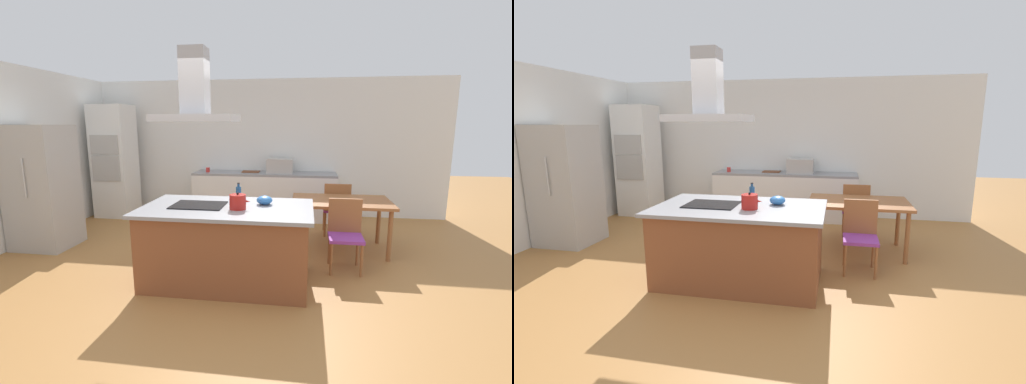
# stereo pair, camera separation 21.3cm
# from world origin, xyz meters

# --- Properties ---
(ground) EXTENTS (16.00, 16.00, 0.00)m
(ground) POSITION_xyz_m (0.00, 1.50, 0.00)
(ground) COLOR #AD753D
(wall_back) EXTENTS (7.20, 0.10, 2.70)m
(wall_back) POSITION_xyz_m (0.00, 3.25, 1.35)
(wall_back) COLOR white
(wall_back) RESTS_ON ground
(wall_left) EXTENTS (0.10, 8.80, 2.70)m
(wall_left) POSITION_xyz_m (-3.45, 1.00, 1.35)
(wall_left) COLOR white
(wall_left) RESTS_ON ground
(kitchen_island) EXTENTS (1.95, 1.13, 0.90)m
(kitchen_island) POSITION_xyz_m (0.00, 0.00, 0.45)
(kitchen_island) COLOR brown
(kitchen_island) RESTS_ON ground
(cooktop) EXTENTS (0.60, 0.44, 0.01)m
(cooktop) POSITION_xyz_m (-0.34, 0.00, 0.91)
(cooktop) COLOR black
(cooktop) RESTS_ON kitchen_island
(tea_kettle) EXTENTS (0.24, 0.18, 0.19)m
(tea_kettle) POSITION_xyz_m (0.15, -0.10, 0.98)
(tea_kettle) COLOR #B21E19
(tea_kettle) RESTS_ON kitchen_island
(olive_oil_bottle) EXTENTS (0.06, 0.06, 0.24)m
(olive_oil_bottle) POSITION_xyz_m (0.09, 0.23, 1.00)
(olive_oil_bottle) COLOR navy
(olive_oil_bottle) RESTS_ON kitchen_island
(mixing_bowl) EXTENTS (0.19, 0.19, 0.10)m
(mixing_bowl) POSITION_xyz_m (0.41, 0.17, 0.95)
(mixing_bowl) COLOR #2D6BB7
(mixing_bowl) RESTS_ON kitchen_island
(back_counter) EXTENTS (2.77, 0.62, 0.90)m
(back_counter) POSITION_xyz_m (0.08, 2.88, 0.45)
(back_counter) COLOR white
(back_counter) RESTS_ON ground
(countertop_microwave) EXTENTS (0.50, 0.38, 0.28)m
(countertop_microwave) POSITION_xyz_m (0.38, 2.88, 1.04)
(countertop_microwave) COLOR #B2AFAA
(countertop_microwave) RESTS_ON back_counter
(coffee_mug_red) EXTENTS (0.08, 0.08, 0.09)m
(coffee_mug_red) POSITION_xyz_m (-1.04, 2.81, 0.95)
(coffee_mug_red) COLOR red
(coffee_mug_red) RESTS_ON back_counter
(cutting_board) EXTENTS (0.34, 0.24, 0.02)m
(cutting_board) POSITION_xyz_m (-0.19, 2.93, 0.91)
(cutting_board) COLOR brown
(cutting_board) RESTS_ON back_counter
(wall_oven_stack) EXTENTS (0.70, 0.66, 2.20)m
(wall_oven_stack) POSITION_xyz_m (-2.90, 2.65, 1.10)
(wall_oven_stack) COLOR white
(wall_oven_stack) RESTS_ON ground
(refrigerator) EXTENTS (0.80, 0.73, 1.82)m
(refrigerator) POSITION_xyz_m (-2.98, 0.77, 0.91)
(refrigerator) COLOR #B2AFAA
(refrigerator) RESTS_ON ground
(dining_table) EXTENTS (1.40, 0.90, 0.75)m
(dining_table) POSITION_xyz_m (1.40, 1.24, 0.67)
(dining_table) COLOR #995B33
(dining_table) RESTS_ON ground
(chair_facing_back_wall) EXTENTS (0.42, 0.42, 0.89)m
(chair_facing_back_wall) POSITION_xyz_m (1.40, 1.91, 0.51)
(chair_facing_back_wall) COLOR purple
(chair_facing_back_wall) RESTS_ON ground
(chair_facing_island) EXTENTS (0.42, 0.42, 0.89)m
(chair_facing_island) POSITION_xyz_m (1.40, 0.58, 0.51)
(chair_facing_island) COLOR purple
(chair_facing_island) RESTS_ON ground
(range_hood) EXTENTS (0.90, 0.55, 0.78)m
(range_hood) POSITION_xyz_m (-0.34, 0.00, 2.10)
(range_hood) COLOR #ADADB2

